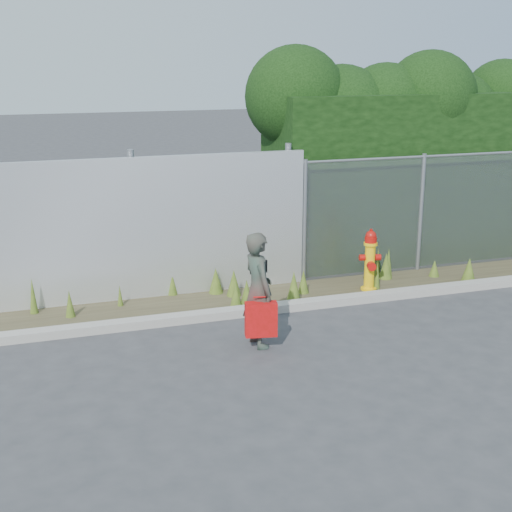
{
  "coord_description": "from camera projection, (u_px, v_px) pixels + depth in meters",
  "views": [
    {
      "loc": [
        -3.2,
        -7.51,
        3.67
      ],
      "look_at": [
        -0.3,
        1.4,
        1.0
      ],
      "focal_mm": 50.0,
      "sensor_mm": 36.0,
      "label": 1
    }
  ],
  "objects": [
    {
      "name": "corrugated_fence",
      "position": [
        28.0,
        238.0,
        10.3
      ],
      "size": [
        8.5,
        0.21,
        2.3
      ],
      "color": "silver",
      "rests_on": "ground"
    },
    {
      "name": "fire_hydrant",
      "position": [
        370.0,
        261.0,
        11.29
      ],
      "size": [
        0.34,
        0.31,
        1.02
      ],
      "rotation": [
        0.0,
        0.0,
        -0.24
      ],
      "color": "yellow",
      "rests_on": "ground"
    },
    {
      "name": "black_shoulder_bag",
      "position": [
        259.0,
        267.0,
        9.3
      ],
      "size": [
        0.22,
        0.09,
        0.17
      ],
      "rotation": [
        0.0,
        0.0,
        0.42
      ],
      "color": "black"
    },
    {
      "name": "curb",
      "position": [
        267.0,
        309.0,
        10.45
      ],
      "size": [
        16.0,
        0.22,
        0.12
      ],
      "primitive_type": "cube",
      "color": "gray",
      "rests_on": "ground"
    },
    {
      "name": "hedge",
      "position": [
        445.0,
        140.0,
        13.26
      ],
      "size": [
        7.74,
        2.07,
        3.83
      ],
      "color": "black",
      "rests_on": "ground"
    },
    {
      "name": "weed_strip",
      "position": [
        278.0,
        287.0,
        11.16
      ],
      "size": [
        16.0,
        1.26,
        0.54
      ],
      "color": "#3F3824",
      "rests_on": "ground"
    },
    {
      "name": "red_tote_bag",
      "position": [
        261.0,
        319.0,
        9.02
      ],
      "size": [
        0.41,
        0.15,
        0.53
      ],
      "rotation": [
        0.0,
        0.0,
        -0.19
      ],
      "color": "#A60E09"
    },
    {
      "name": "ground",
      "position": [
        314.0,
        361.0,
        8.82
      ],
      "size": [
        80.0,
        80.0,
        0.0
      ],
      "primitive_type": "plane",
      "color": "#363638",
      "rests_on": "ground"
    },
    {
      "name": "chainlink_fence",
      "position": [
        473.0,
        209.0,
        12.55
      ],
      "size": [
        6.5,
        0.07,
        2.05
      ],
      "color": "gray",
      "rests_on": "ground"
    },
    {
      "name": "woman",
      "position": [
        258.0,
        290.0,
        9.11
      ],
      "size": [
        0.43,
        0.59,
        1.51
      ],
      "primitive_type": "imported",
      "rotation": [
        0.0,
        0.0,
        1.69
      ],
      "color": "#0E5E4A",
      "rests_on": "ground"
    }
  ]
}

